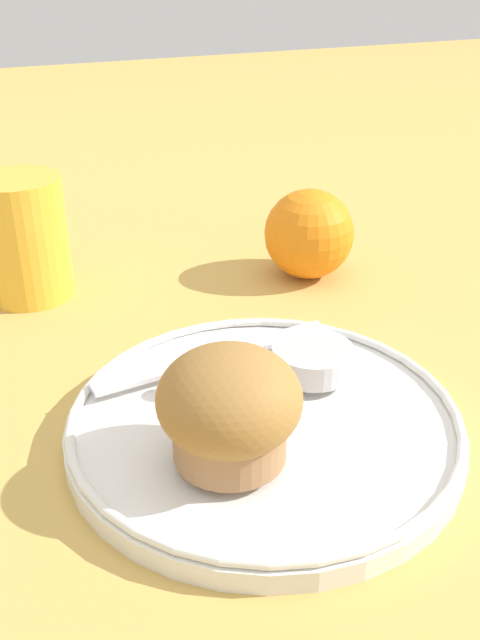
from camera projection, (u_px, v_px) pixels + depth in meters
name	position (u px, v px, depth m)	size (l,w,h in m)	color
ground_plane	(289.00, 440.00, 0.45)	(3.00, 3.00, 0.00)	tan
plate	(264.00, 424.00, 0.45)	(0.25, 0.25, 0.02)	white
muffin	(229.00, 408.00, 0.39)	(0.08, 0.08, 0.07)	#9E7047
cream_ramekin	(312.00, 358.00, 0.48)	(0.06, 0.06, 0.02)	silver
berry_pair	(201.00, 374.00, 0.47)	(0.03, 0.02, 0.02)	#B7192D
butter_knife	(215.00, 356.00, 0.50)	(0.18, 0.03, 0.00)	silver
orange_fruit	(309.00, 234.00, 0.65)	(0.08, 0.08, 0.08)	orange
juice_glass	(23.00, 238.00, 0.61)	(0.08, 0.08, 0.11)	gold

